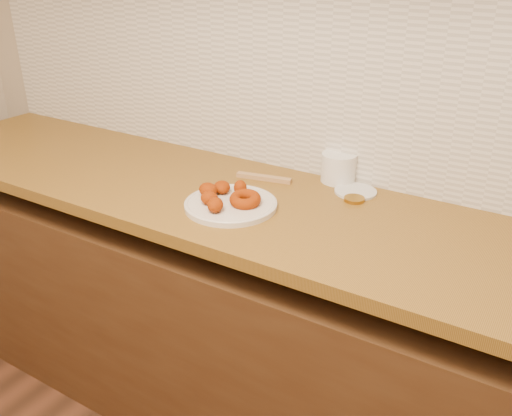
# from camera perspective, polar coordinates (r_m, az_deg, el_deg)

# --- Properties ---
(wall_back) EXTENTS (4.00, 0.02, 2.70)m
(wall_back) POSITION_cam_1_polar(r_m,az_deg,el_deg) (1.66, 17.55, 16.10)
(wall_back) COLOR tan
(wall_back) RESTS_ON ground
(base_cabinet) EXTENTS (3.60, 0.60, 0.77)m
(base_cabinet) POSITION_cam_1_polar(r_m,az_deg,el_deg) (1.80, 10.65, -16.91)
(base_cabinet) COLOR #472D17
(base_cabinet) RESTS_ON floor
(butcher_block) EXTENTS (2.30, 0.62, 0.04)m
(butcher_block) POSITION_cam_1_polar(r_m,az_deg,el_deg) (1.80, -7.52, 2.14)
(butcher_block) COLOR brown
(butcher_block) RESTS_ON base_cabinet
(backsplash) EXTENTS (3.60, 0.02, 0.60)m
(backsplash) POSITION_cam_1_polar(r_m,az_deg,el_deg) (1.67, 16.76, 11.01)
(backsplash) COLOR silver
(backsplash) RESTS_ON wall_back
(donut_plate) EXTENTS (0.28, 0.28, 0.02)m
(donut_plate) POSITION_cam_1_polar(r_m,az_deg,el_deg) (1.60, -2.67, 0.35)
(donut_plate) COLOR beige
(donut_plate) RESTS_ON butcher_block
(ring_donut) EXTENTS (0.13, 0.13, 0.04)m
(ring_donut) POSITION_cam_1_polar(r_m,az_deg,el_deg) (1.58, -1.18, 0.95)
(ring_donut) COLOR #882E01
(ring_donut) RESTS_ON donut_plate
(fried_dough_chunks) EXTENTS (0.15, 0.20, 0.05)m
(fried_dough_chunks) POSITION_cam_1_polar(r_m,az_deg,el_deg) (1.61, -4.03, 1.56)
(fried_dough_chunks) COLOR #882E01
(fried_dough_chunks) RESTS_ON donut_plate
(plastic_tub) EXTENTS (0.15, 0.15, 0.09)m
(plastic_tub) POSITION_cam_1_polar(r_m,az_deg,el_deg) (1.79, 8.70, 4.23)
(plastic_tub) COLOR white
(plastic_tub) RESTS_ON butcher_block
(tub_lid) EXTENTS (0.15, 0.15, 0.01)m
(tub_lid) POSITION_cam_1_polar(r_m,az_deg,el_deg) (1.73, 10.43, 1.72)
(tub_lid) COLOR silver
(tub_lid) RESTS_ON butcher_block
(brass_jar_lid) EXTENTS (0.08, 0.08, 0.01)m
(brass_jar_lid) POSITION_cam_1_polar(r_m,az_deg,el_deg) (1.67, 10.31, 0.92)
(brass_jar_lid) COLOR #A27523
(brass_jar_lid) RESTS_ON butcher_block
(wooden_utensil) EXTENTS (0.19, 0.06, 0.01)m
(wooden_utensil) POSITION_cam_1_polar(r_m,az_deg,el_deg) (1.80, 0.84, 3.20)
(wooden_utensil) COLOR #AB7E4D
(wooden_utensil) RESTS_ON butcher_block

